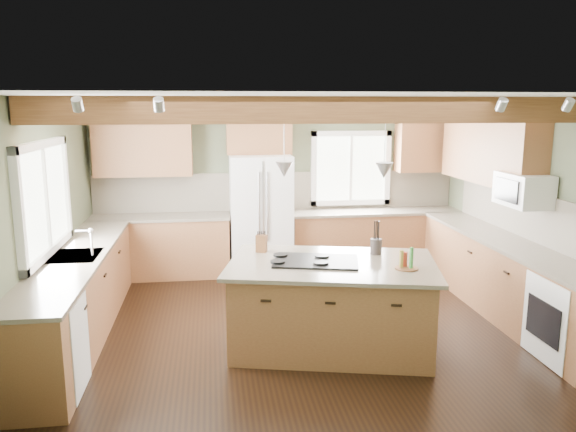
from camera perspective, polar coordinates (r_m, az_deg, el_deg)
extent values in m
plane|color=black|center=(6.65, 1.57, -11.04)|extent=(5.60, 5.60, 0.00)
plane|color=silver|center=(6.16, 1.70, 11.96)|extent=(5.60, 5.60, 0.00)
plane|color=#424732|center=(8.72, -1.05, 3.15)|extent=(5.60, 0.00, 5.60)
plane|color=#424732|center=(6.45, -23.73, -0.64)|extent=(0.00, 5.00, 5.00)
plane|color=#424732|center=(7.28, 23.95, 0.59)|extent=(0.00, 5.00, 5.00)
cube|color=#522B17|center=(5.58, 2.71, 10.70)|extent=(5.55, 0.26, 0.26)
cube|color=#522B17|center=(8.54, -1.00, 11.33)|extent=(5.55, 0.20, 0.10)
cube|color=brown|center=(8.72, -1.04, 2.55)|extent=(5.58, 0.03, 0.58)
cube|color=brown|center=(7.33, 23.59, -0.04)|extent=(0.03, 3.70, 0.58)
cube|color=brown|center=(8.57, -12.78, -3.13)|extent=(2.02, 0.60, 0.88)
cube|color=#473F34|center=(8.47, -12.92, -0.12)|extent=(2.06, 0.64, 0.04)
cube|color=brown|center=(8.89, 8.78, -2.47)|extent=(2.62, 0.60, 0.88)
cube|color=#473F34|center=(8.80, 8.87, 0.45)|extent=(2.66, 0.64, 0.04)
cube|color=brown|center=(6.64, -20.52, -7.78)|extent=(0.60, 3.70, 0.88)
cube|color=#473F34|center=(6.51, -20.79, -3.94)|extent=(0.64, 3.74, 0.04)
cube|color=brown|center=(7.36, 21.21, -5.99)|extent=(0.60, 3.70, 0.88)
cube|color=#473F34|center=(7.24, 21.47, -2.50)|extent=(0.64, 3.74, 0.04)
cube|color=brown|center=(8.48, -14.51, 6.99)|extent=(1.40, 0.35, 0.90)
cube|color=brown|center=(8.44, -2.98, 8.67)|extent=(0.96, 0.35, 0.70)
cube|color=brown|center=(7.89, 19.81, 6.40)|extent=(0.35, 2.20, 0.90)
cube|color=brown|center=(9.05, 13.81, 7.26)|extent=(0.90, 0.35, 0.90)
cube|color=white|center=(6.45, -23.61, 1.63)|extent=(0.04, 1.60, 1.05)
cube|color=white|center=(8.88, 6.37, 4.85)|extent=(1.10, 0.04, 1.00)
cube|color=#262628|center=(6.51, -20.80, -3.90)|extent=(0.50, 0.65, 0.03)
cylinder|color=#B2B2B7|center=(6.43, -19.32, -2.63)|extent=(0.02, 0.02, 0.28)
cube|color=white|center=(5.46, -23.39, -12.23)|extent=(0.60, 0.60, 0.84)
cube|color=white|center=(6.32, 26.85, -9.35)|extent=(0.60, 0.72, 0.84)
cube|color=white|center=(7.08, 22.80, 2.46)|extent=(0.40, 0.70, 0.38)
cone|color=#B2B2B7|center=(5.68, -0.39, 4.76)|extent=(0.18, 0.18, 0.16)
cone|color=#B2B2B7|center=(5.66, 9.72, 4.58)|extent=(0.18, 0.18, 0.16)
cube|color=white|center=(8.38, -2.78, 0.04)|extent=(0.90, 0.74, 1.80)
cube|color=olive|center=(5.98, 4.44, -9.15)|extent=(2.22, 1.65, 0.88)
cube|color=#473F34|center=(5.84, 4.51, -4.91)|extent=(2.38, 1.81, 0.04)
cube|color=black|center=(5.84, 2.88, -4.59)|extent=(0.97, 0.76, 0.02)
cube|color=brown|center=(6.21, -2.71, -2.80)|extent=(0.14, 0.12, 0.19)
cylinder|color=#474139|center=(6.20, 8.94, -3.08)|extent=(0.14, 0.14, 0.17)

